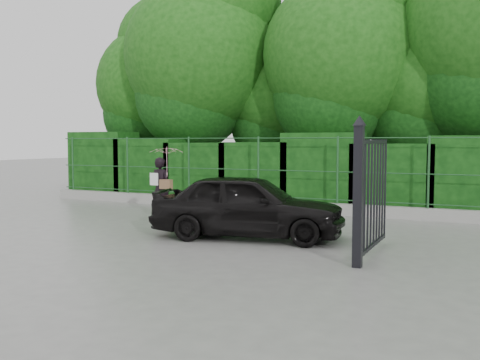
% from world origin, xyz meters
% --- Properties ---
extents(ground, '(80.00, 80.00, 0.00)m').
position_xyz_m(ground, '(0.00, 0.00, 0.00)').
color(ground, gray).
extents(kerb, '(14.00, 0.25, 0.30)m').
position_xyz_m(kerb, '(0.00, 4.50, 0.15)').
color(kerb, '#9E9E99').
rests_on(kerb, ground).
extents(fence, '(14.13, 0.06, 1.80)m').
position_xyz_m(fence, '(0.22, 4.50, 1.20)').
color(fence, '#1F4E25').
rests_on(fence, kerb).
extents(hedge, '(14.20, 1.20, 2.28)m').
position_xyz_m(hedge, '(-0.08, 5.50, 1.03)').
color(hedge, black).
rests_on(hedge, ground).
extents(trees, '(17.10, 6.15, 8.08)m').
position_xyz_m(trees, '(1.14, 7.74, 4.62)').
color(trees, black).
rests_on(trees, ground).
extents(gate, '(0.22, 2.33, 2.36)m').
position_xyz_m(gate, '(4.60, -0.72, 1.19)').
color(gate, black).
rests_on(gate, ground).
extents(woman, '(0.88, 0.90, 1.83)m').
position_xyz_m(woman, '(-1.23, 2.18, 1.20)').
color(woman, black).
rests_on(woman, ground).
extents(car, '(4.11, 2.26, 1.32)m').
position_xyz_m(car, '(2.00, 0.37, 0.66)').
color(car, black).
rests_on(car, ground).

